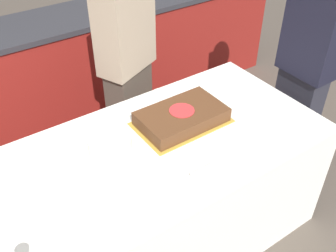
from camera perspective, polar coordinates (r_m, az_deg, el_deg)
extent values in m
plane|color=brown|center=(2.60, -2.89, -16.58)|extent=(14.00, 14.00, 0.00)
cube|color=maroon|center=(3.39, -17.31, 6.46)|extent=(4.40, 0.55, 0.88)
cube|color=#2D2D33|center=(3.19, -18.86, 13.51)|extent=(4.40, 0.58, 0.04)
cube|color=white|center=(2.30, -3.19, -10.97)|extent=(2.02, 0.93, 0.77)
cube|color=gold|center=(2.21, 1.97, 0.52)|extent=(0.51, 0.33, 0.00)
cube|color=#56331C|center=(2.18, 2.00, 1.39)|extent=(0.47, 0.29, 0.08)
cylinder|color=red|center=(2.16, 2.02, 2.28)|extent=(0.14, 0.14, 0.00)
cylinder|color=white|center=(2.02, -8.40, -2.60)|extent=(0.23, 0.23, 0.09)
cylinder|color=white|center=(2.43, -0.51, 4.44)|extent=(0.19, 0.19, 0.00)
cube|color=white|center=(1.89, 6.01, -7.13)|extent=(0.15, 0.11, 0.02)
cube|color=#4C4238|center=(2.82, -5.36, 0.90)|extent=(0.36, 0.28, 0.85)
cube|color=tan|center=(2.46, -6.33, 14.08)|extent=(0.43, 0.34, 0.56)
cube|color=#282833|center=(2.92, 17.62, 0.35)|extent=(0.16, 0.30, 0.83)
cube|color=black|center=(2.57, 20.69, 13.18)|extent=(0.20, 0.35, 0.61)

